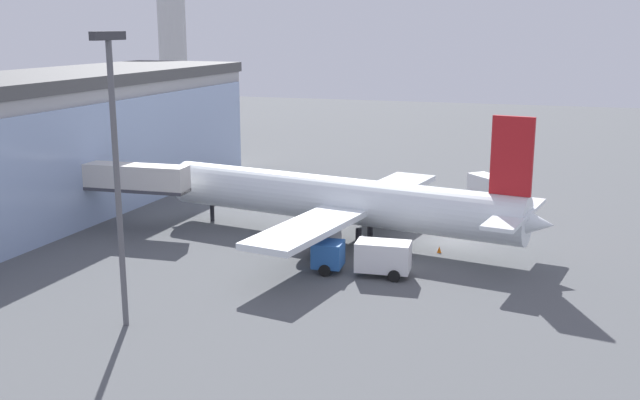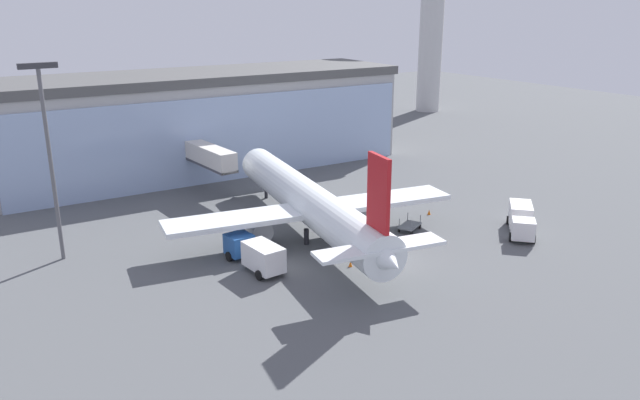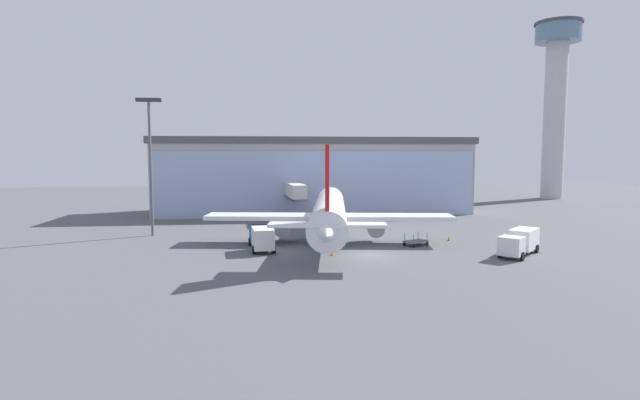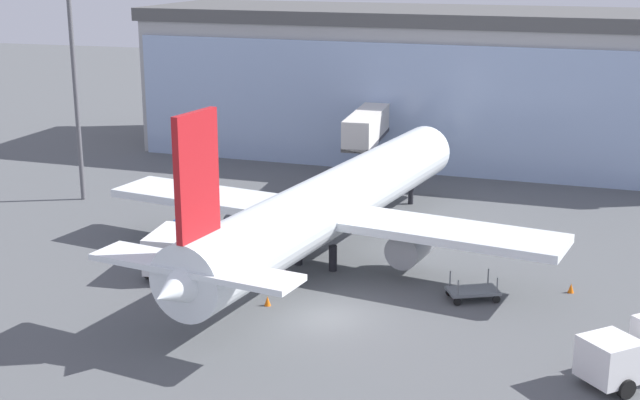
% 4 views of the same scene
% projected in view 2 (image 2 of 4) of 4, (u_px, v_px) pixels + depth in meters
% --- Properties ---
extents(ground, '(240.00, 240.00, 0.00)m').
position_uv_depth(ground, '(387.00, 260.00, 57.76)').
color(ground, '#545659').
extents(terminal_building, '(57.34, 17.99, 13.64)m').
position_uv_depth(terminal_building, '(204.00, 121.00, 87.52)').
color(terminal_building, '#A6A6A6').
rests_on(terminal_building, ground).
extents(jet_bridge, '(2.77, 12.88, 6.03)m').
position_uv_depth(jet_bridge, '(204.00, 155.00, 77.33)').
color(jet_bridge, silver).
rests_on(jet_bridge, ground).
extents(apron_light_mast, '(3.20, 0.40, 17.93)m').
position_uv_depth(apron_light_mast, '(49.00, 146.00, 54.82)').
color(apron_light_mast, '#59595E').
rests_on(apron_light_mast, ground).
extents(airplane, '(29.87, 36.26, 11.62)m').
position_uv_depth(airplane, '(310.00, 203.00, 62.67)').
color(airplane, white).
rests_on(airplane, ground).
extents(catering_truck, '(2.85, 7.42, 2.65)m').
position_uv_depth(catering_truck, '(255.00, 253.00, 55.58)').
color(catering_truck, '#2659A5').
rests_on(catering_truck, ground).
extents(fuel_truck, '(6.86, 6.56, 2.65)m').
position_uv_depth(fuel_truck, '(521.00, 219.00, 64.22)').
color(fuel_truck, silver).
rests_on(fuel_truck, ground).
extents(baggage_cart, '(3.22, 2.65, 1.50)m').
position_uv_depth(baggage_cart, '(410.00, 226.00, 65.08)').
color(baggage_cart, slate).
rests_on(baggage_cart, ground).
extents(safety_cone_nose, '(0.36, 0.36, 0.55)m').
position_uv_depth(safety_cone_nose, '(350.00, 264.00, 56.25)').
color(safety_cone_nose, orange).
rests_on(safety_cone_nose, ground).
extents(safety_cone_wingtip, '(0.36, 0.36, 0.55)m').
position_uv_depth(safety_cone_wingtip, '(429.00, 212.00, 70.00)').
color(safety_cone_wingtip, orange).
rests_on(safety_cone_wingtip, ground).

